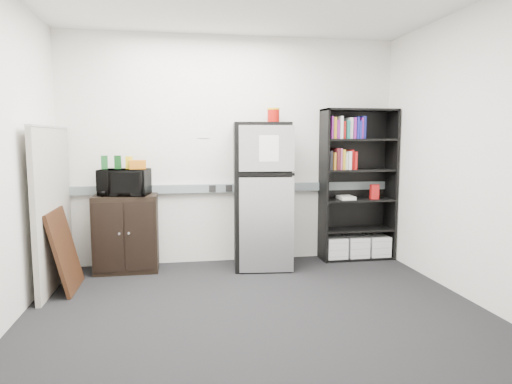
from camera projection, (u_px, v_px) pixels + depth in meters
floor at (258, 313)px, 3.94m from camera, size 4.00×4.00×0.00m
wall_back at (232, 151)px, 5.49m from camera, size 4.00×0.02×2.70m
wall_right at (475, 155)px, 4.12m from camera, size 0.02×3.50×2.70m
electrical_raceway at (233, 188)px, 5.52m from camera, size 3.92×0.05×0.10m
wall_note at (203, 134)px, 5.40m from camera, size 0.14×0.00×0.10m
bookshelf at (357, 186)px, 5.62m from camera, size 0.90×0.34×1.85m
cubicle_partition at (53, 207)px, 4.58m from camera, size 0.06×1.30×1.62m
cabinet at (126, 233)px, 5.15m from camera, size 0.69×0.46×0.87m
microwave at (125, 182)px, 5.06m from camera, size 0.58×0.44×0.29m
snack_box_a at (104, 162)px, 5.03m from camera, size 0.08×0.06×0.15m
snack_box_b at (118, 162)px, 5.06m from camera, size 0.07×0.05×0.15m
snack_box_c at (129, 163)px, 5.08m from camera, size 0.08×0.06×0.14m
snack_bag at (138, 165)px, 5.05m from camera, size 0.19×0.11×0.10m
refrigerator at (261, 196)px, 5.28m from camera, size 0.69×0.72×1.67m
coffee_can at (273, 115)px, 5.33m from camera, size 0.14×0.14×0.19m
framed_poster at (65, 249)px, 4.49m from camera, size 0.22×0.64×0.80m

